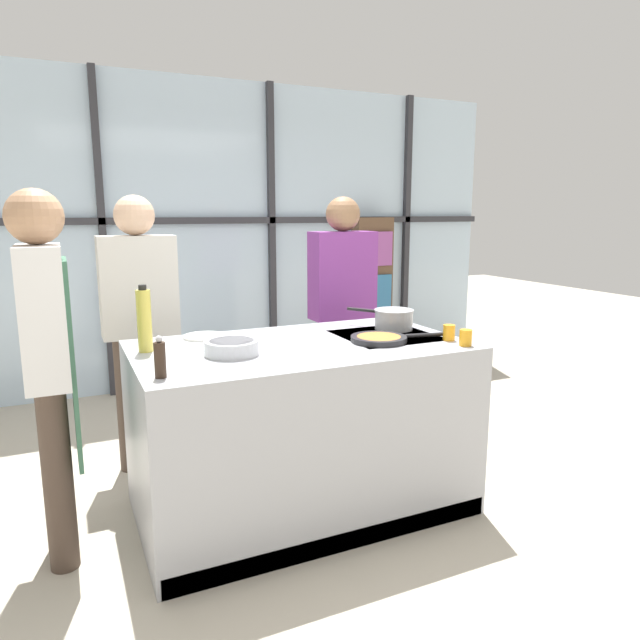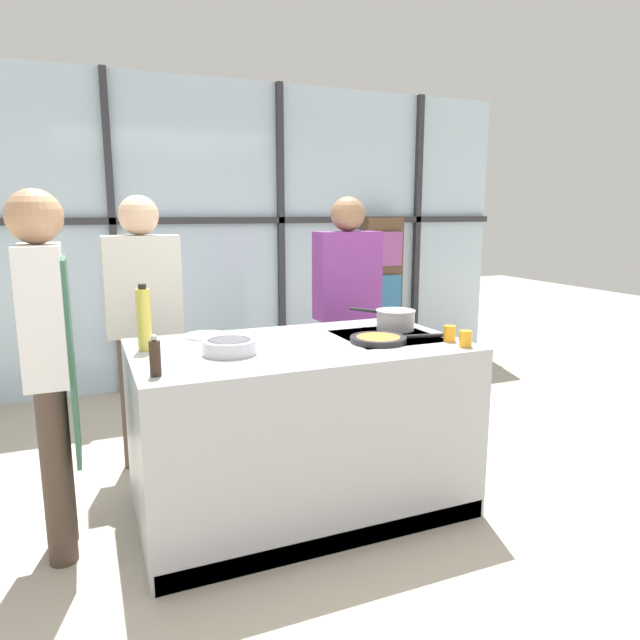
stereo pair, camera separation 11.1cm
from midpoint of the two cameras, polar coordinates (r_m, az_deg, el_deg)
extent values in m
plane|color=#BCB29E|center=(3.36, -0.94, -18.01)|extent=(18.00, 18.00, 0.00)
cube|color=silver|center=(5.44, -11.25, 8.26)|extent=(6.40, 0.04, 2.80)
cube|color=#2D2D33|center=(5.38, -11.20, 9.73)|extent=(6.40, 0.06, 0.06)
cube|color=#2D2D33|center=(5.28, -19.40, 7.80)|extent=(0.06, 0.06, 2.80)
cube|color=#2D2D33|center=(5.59, -3.34, 8.51)|extent=(0.06, 0.06, 2.80)
cube|color=#2D2D33|center=(6.27, 10.17, 8.60)|extent=(0.06, 0.06, 2.80)
cube|color=brown|center=(5.96, 6.69, 2.62)|extent=(0.41, 0.16, 1.56)
cube|color=red|center=(5.96, 7.05, -1.67)|extent=(0.34, 0.03, 0.34)
cube|color=teal|center=(5.88, 7.15, 2.80)|extent=(0.34, 0.03, 0.34)
cube|color=#994C93|center=(5.83, 7.25, 7.06)|extent=(0.34, 0.03, 0.34)
cube|color=#A8AAB2|center=(3.16, -0.97, -10.62)|extent=(1.74, 0.99, 0.93)
cube|color=black|center=(3.26, 7.70, -1.67)|extent=(0.52, 0.52, 0.01)
cube|color=black|center=(2.96, 2.77, -21.28)|extent=(1.70, 0.03, 0.10)
cylinder|color=#38383D|center=(3.09, 6.87, -2.29)|extent=(0.13, 0.13, 0.01)
cylinder|color=#38383D|center=(3.22, 10.74, -1.88)|extent=(0.13, 0.13, 0.01)
cylinder|color=#38383D|center=(3.30, 4.74, -1.39)|extent=(0.13, 0.13, 0.01)
cylinder|color=#38383D|center=(3.42, 8.45, -1.04)|extent=(0.13, 0.13, 0.01)
cylinder|color=#47382D|center=(3.10, -23.79, -12.72)|extent=(0.13, 0.13, 0.86)
cylinder|color=#47382D|center=(2.94, -23.83, -14.08)|extent=(0.13, 0.13, 0.86)
cube|color=white|center=(2.81, -24.94, 0.56)|extent=(0.18, 0.40, 0.62)
sphere|color=tan|center=(2.78, -25.65, 9.32)|extent=(0.24, 0.24, 0.24)
cube|color=#38664C|center=(2.85, -22.57, -3.73)|extent=(0.02, 0.34, 0.94)
cylinder|color=#47382D|center=(3.85, -14.39, -7.57)|extent=(0.14, 0.14, 0.86)
cylinder|color=#47382D|center=(3.83, -17.43, -7.83)|extent=(0.14, 0.14, 0.86)
cube|color=beige|center=(3.68, -16.49, 3.30)|extent=(0.45, 0.20, 0.62)
sphere|color=#D8AD8C|center=(3.65, -16.86, 10.00)|extent=(0.24, 0.24, 0.24)
cylinder|color=black|center=(4.26, 4.65, -5.45)|extent=(0.15, 0.15, 0.86)
cylinder|color=black|center=(4.17, 2.13, -5.77)|extent=(0.15, 0.15, 0.86)
cube|color=#7A3384|center=(4.07, 3.52, 4.46)|extent=(0.46, 0.21, 0.62)
sphere|color=#8C6647|center=(4.05, 3.59, 10.54)|extent=(0.24, 0.24, 0.24)
cylinder|color=#232326|center=(3.08, 6.87, -1.94)|extent=(0.30, 0.30, 0.03)
cylinder|color=#B26B2D|center=(3.08, 6.88, -1.74)|extent=(0.24, 0.24, 0.01)
cylinder|color=#232326|center=(3.18, 11.56, -1.56)|extent=(0.24, 0.07, 0.02)
cylinder|color=silver|center=(3.41, 8.48, 0.00)|extent=(0.22, 0.22, 0.12)
cylinder|color=silver|center=(3.40, 8.50, 0.92)|extent=(0.23, 0.23, 0.01)
cylinder|color=black|center=(3.50, 5.35, 0.98)|extent=(0.13, 0.18, 0.02)
cylinder|color=white|center=(3.25, -10.42, -1.54)|extent=(0.24, 0.24, 0.01)
cylinder|color=silver|center=(2.84, -7.93, -2.67)|extent=(0.27, 0.27, 0.07)
cylinder|color=#4C4C51|center=(2.83, -7.95, -2.09)|extent=(0.22, 0.22, 0.01)
cylinder|color=#E0CC4C|center=(2.98, -16.17, 0.01)|extent=(0.07, 0.07, 0.31)
cylinder|color=black|center=(2.95, -16.34, 3.23)|extent=(0.04, 0.04, 0.02)
cylinder|color=#332319|center=(2.51, -14.95, -3.76)|extent=(0.05, 0.05, 0.15)
sphere|color=#B2B2B7|center=(2.49, -15.05, -1.72)|extent=(0.03, 0.03, 0.03)
cylinder|color=orange|center=(3.06, 15.36, -1.82)|extent=(0.07, 0.07, 0.09)
cylinder|color=orange|center=(3.17, 13.81, -1.33)|extent=(0.07, 0.07, 0.09)
camera|label=1|loc=(0.06, -88.99, 0.19)|focal=32.00mm
camera|label=2|loc=(0.06, 91.01, -0.19)|focal=32.00mm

